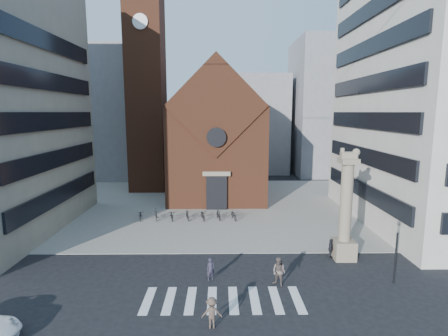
{
  "coord_description": "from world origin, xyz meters",
  "views": [
    {
      "loc": [
        0.4,
        -22.69,
        11.31
      ],
      "look_at": [
        0.76,
        8.0,
        6.38
      ],
      "focal_mm": 28.0,
      "sensor_mm": 36.0,
      "label": 1
    }
  ],
  "objects_px": {
    "pedestrian_1": "(279,272)",
    "lion_column": "(345,216)",
    "traffic_light": "(396,251)",
    "scooter_0": "(141,215)",
    "pedestrian_0": "(211,269)",
    "pedestrian_2": "(331,249)"
  },
  "relations": [
    {
      "from": "pedestrian_1",
      "to": "lion_column",
      "type": "bearing_deg",
      "value": 77.6
    },
    {
      "from": "traffic_light",
      "to": "scooter_0",
      "type": "xyz_separation_m",
      "value": [
        -20.0,
        13.96,
        -1.73
      ]
    },
    {
      "from": "lion_column",
      "to": "scooter_0",
      "type": "relative_size",
      "value": 4.53
    },
    {
      "from": "pedestrian_0",
      "to": "scooter_0",
      "type": "height_order",
      "value": "pedestrian_0"
    },
    {
      "from": "pedestrian_2",
      "to": "scooter_0",
      "type": "height_order",
      "value": "pedestrian_2"
    },
    {
      "from": "lion_column",
      "to": "pedestrian_2",
      "type": "height_order",
      "value": "lion_column"
    },
    {
      "from": "pedestrian_2",
      "to": "traffic_light",
      "type": "bearing_deg",
      "value": -122.0
    },
    {
      "from": "scooter_0",
      "to": "pedestrian_0",
      "type": "bearing_deg",
      "value": -72.42
    },
    {
      "from": "traffic_light",
      "to": "pedestrian_2",
      "type": "bearing_deg",
      "value": 126.87
    },
    {
      "from": "traffic_light",
      "to": "pedestrian_2",
      "type": "xyz_separation_m",
      "value": [
        -3.0,
        4.0,
        -1.49
      ]
    },
    {
      "from": "lion_column",
      "to": "scooter_0",
      "type": "xyz_separation_m",
      "value": [
        -18.01,
        9.96,
        -2.9
      ]
    },
    {
      "from": "lion_column",
      "to": "pedestrian_2",
      "type": "xyz_separation_m",
      "value": [
        -1.01,
        0.0,
        -2.66
      ]
    },
    {
      "from": "lion_column",
      "to": "pedestrian_2",
      "type": "relative_size",
      "value": 5.44
    },
    {
      "from": "lion_column",
      "to": "traffic_light",
      "type": "xyz_separation_m",
      "value": [
        1.99,
        -4.0,
        -1.17
      ]
    },
    {
      "from": "lion_column",
      "to": "pedestrian_1",
      "type": "height_order",
      "value": "lion_column"
    },
    {
      "from": "lion_column",
      "to": "pedestrian_1",
      "type": "bearing_deg",
      "value": -143.47
    },
    {
      "from": "pedestrian_1",
      "to": "scooter_0",
      "type": "relative_size",
      "value": 1.02
    },
    {
      "from": "traffic_light",
      "to": "lion_column",
      "type": "bearing_deg",
      "value": 116.46
    },
    {
      "from": "pedestrian_1",
      "to": "pedestrian_2",
      "type": "distance_m",
      "value": 6.38
    },
    {
      "from": "lion_column",
      "to": "pedestrian_2",
      "type": "bearing_deg",
      "value": 180.0
    },
    {
      "from": "pedestrian_1",
      "to": "scooter_0",
      "type": "xyz_separation_m",
      "value": [
        -12.25,
        14.22,
        -0.42
      ]
    },
    {
      "from": "lion_column",
      "to": "pedestrian_0",
      "type": "xyz_separation_m",
      "value": [
        -10.25,
        -3.4,
        -2.69
      ]
    }
  ]
}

